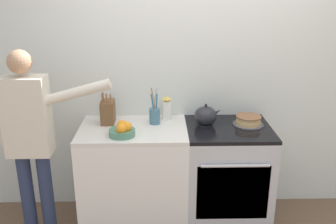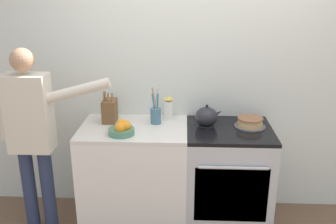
{
  "view_description": "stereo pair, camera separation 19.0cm",
  "coord_description": "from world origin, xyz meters",
  "px_view_note": "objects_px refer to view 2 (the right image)",
  "views": [
    {
      "loc": [
        -0.35,
        -2.6,
        2.05
      ],
      "look_at": [
        -0.29,
        0.28,
        1.05
      ],
      "focal_mm": 40.0,
      "sensor_mm": 36.0,
      "label": 1
    },
    {
      "loc": [
        -0.16,
        -2.6,
        2.05
      ],
      "look_at": [
        -0.29,
        0.28,
        1.05
      ],
      "focal_mm": 40.0,
      "sensor_mm": 36.0,
      "label": 2
    }
  ],
  "objects_px": {
    "utensil_crock": "(156,115)",
    "fruit_bowl": "(122,129)",
    "person_baker": "(32,128)",
    "milk_carton": "(169,108)",
    "knife_block": "(110,111)",
    "tea_kettle": "(207,117)",
    "layer_cake": "(250,123)",
    "stove_range": "(227,177)"
  },
  "relations": [
    {
      "from": "tea_kettle",
      "to": "fruit_bowl",
      "type": "bearing_deg",
      "value": -161.67
    },
    {
      "from": "fruit_bowl",
      "to": "milk_carton",
      "type": "height_order",
      "value": "milk_carton"
    },
    {
      "from": "stove_range",
      "to": "person_baker",
      "type": "height_order",
      "value": "person_baker"
    },
    {
      "from": "layer_cake",
      "to": "knife_block",
      "type": "relative_size",
      "value": 0.93
    },
    {
      "from": "stove_range",
      "to": "tea_kettle",
      "type": "bearing_deg",
      "value": 160.31
    },
    {
      "from": "layer_cake",
      "to": "knife_block",
      "type": "height_order",
      "value": "knife_block"
    },
    {
      "from": "fruit_bowl",
      "to": "utensil_crock",
      "type": "bearing_deg",
      "value": 46.41
    },
    {
      "from": "person_baker",
      "to": "milk_carton",
      "type": "bearing_deg",
      "value": 9.52
    },
    {
      "from": "knife_block",
      "to": "milk_carton",
      "type": "distance_m",
      "value": 0.52
    },
    {
      "from": "layer_cake",
      "to": "fruit_bowl",
      "type": "xyz_separation_m",
      "value": [
        -1.05,
        -0.21,
        0.01
      ]
    },
    {
      "from": "stove_range",
      "to": "layer_cake",
      "type": "distance_m",
      "value": 0.52
    },
    {
      "from": "tea_kettle",
      "to": "fruit_bowl",
      "type": "xyz_separation_m",
      "value": [
        -0.68,
        -0.23,
        -0.03
      ]
    },
    {
      "from": "person_baker",
      "to": "layer_cake",
      "type": "bearing_deg",
      "value": -2.97
    },
    {
      "from": "tea_kettle",
      "to": "utensil_crock",
      "type": "bearing_deg",
      "value": 175.34
    },
    {
      "from": "tea_kettle",
      "to": "milk_carton",
      "type": "bearing_deg",
      "value": 155.89
    },
    {
      "from": "layer_cake",
      "to": "knife_block",
      "type": "xyz_separation_m",
      "value": [
        -1.2,
        0.08,
        0.06
      ]
    },
    {
      "from": "tea_kettle",
      "to": "stove_range",
      "type": "bearing_deg",
      "value": -19.69
    },
    {
      "from": "milk_carton",
      "to": "knife_block",
      "type": "bearing_deg",
      "value": -170.68
    },
    {
      "from": "milk_carton",
      "to": "person_baker",
      "type": "bearing_deg",
      "value": -160.1
    },
    {
      "from": "knife_block",
      "to": "fruit_bowl",
      "type": "distance_m",
      "value": 0.33
    },
    {
      "from": "layer_cake",
      "to": "fruit_bowl",
      "type": "distance_m",
      "value": 1.07
    },
    {
      "from": "tea_kettle",
      "to": "utensil_crock",
      "type": "xyz_separation_m",
      "value": [
        -0.44,
        0.04,
        -0.0
      ]
    },
    {
      "from": "stove_range",
      "to": "knife_block",
      "type": "xyz_separation_m",
      "value": [
        -1.03,
        0.13,
        0.55
      ]
    },
    {
      "from": "utensil_crock",
      "to": "stove_range",
      "type": "bearing_deg",
      "value": -9.39
    },
    {
      "from": "knife_block",
      "to": "fruit_bowl",
      "type": "relative_size",
      "value": 1.35
    },
    {
      "from": "knife_block",
      "to": "utensil_crock",
      "type": "xyz_separation_m",
      "value": [
        0.4,
        -0.03,
        -0.02
      ]
    },
    {
      "from": "knife_block",
      "to": "fruit_bowl",
      "type": "xyz_separation_m",
      "value": [
        0.15,
        -0.29,
        -0.05
      ]
    },
    {
      "from": "layer_cake",
      "to": "fruit_bowl",
      "type": "height_order",
      "value": "fruit_bowl"
    },
    {
      "from": "tea_kettle",
      "to": "utensil_crock",
      "type": "relative_size",
      "value": 0.72
    },
    {
      "from": "knife_block",
      "to": "milk_carton",
      "type": "relative_size",
      "value": 1.33
    },
    {
      "from": "stove_range",
      "to": "person_baker",
      "type": "distance_m",
      "value": 1.68
    },
    {
      "from": "utensil_crock",
      "to": "fruit_bowl",
      "type": "height_order",
      "value": "utensil_crock"
    },
    {
      "from": "utensil_crock",
      "to": "fruit_bowl",
      "type": "relative_size",
      "value": 1.56
    },
    {
      "from": "stove_range",
      "to": "utensil_crock",
      "type": "relative_size",
      "value": 2.78
    },
    {
      "from": "utensil_crock",
      "to": "milk_carton",
      "type": "bearing_deg",
      "value": 46.42
    },
    {
      "from": "layer_cake",
      "to": "utensil_crock",
      "type": "height_order",
      "value": "utensil_crock"
    },
    {
      "from": "fruit_bowl",
      "to": "milk_carton",
      "type": "relative_size",
      "value": 0.99
    },
    {
      "from": "utensil_crock",
      "to": "fruit_bowl",
      "type": "distance_m",
      "value": 0.36
    },
    {
      "from": "stove_range",
      "to": "fruit_bowl",
      "type": "bearing_deg",
      "value": -169.69
    },
    {
      "from": "knife_block",
      "to": "utensil_crock",
      "type": "height_order",
      "value": "utensil_crock"
    },
    {
      "from": "fruit_bowl",
      "to": "knife_block",
      "type": "bearing_deg",
      "value": 117.65
    },
    {
      "from": "fruit_bowl",
      "to": "person_baker",
      "type": "bearing_deg",
      "value": -178.67
    }
  ]
}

